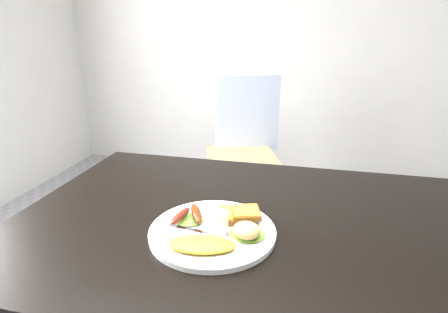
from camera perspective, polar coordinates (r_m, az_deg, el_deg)
name	(u,v)px	position (r m, az deg, el deg)	size (l,w,h in m)	color
room_back_panel	(297,11)	(3.03, 11.81, 22.21)	(4.00, 0.04, 2.70)	silver
dining_table	(250,226)	(0.91, 4.27, -11.19)	(1.20, 0.80, 0.04)	black
dining_chair	(242,159)	(2.18, 2.90, -0.35)	(0.41, 0.41, 0.05)	tan
person	(213,127)	(1.49, -1.79, 4.78)	(0.59, 0.39, 1.63)	navy
plate	(212,232)	(0.84, -1.89, -12.18)	(0.30, 0.30, 0.01)	white
lettuce_left	(189,219)	(0.87, -5.75, -10.16)	(0.08, 0.07, 0.01)	#629F34
lettuce_right	(247,234)	(0.81, 3.74, -12.49)	(0.08, 0.08, 0.01)	#558629
omelette	(201,244)	(0.77, -3.73, -14.12)	(0.15, 0.07, 0.02)	yellow
sausage_a	(180,216)	(0.86, -7.13, -9.60)	(0.02, 0.08, 0.02)	maroon
sausage_b	(196,213)	(0.86, -4.55, -9.23)	(0.02, 0.09, 0.02)	#5A2612
ramekin	(218,219)	(0.84, -1.00, -10.13)	(0.05, 0.05, 0.03)	white
toast_a	(232,216)	(0.88, 1.38, -9.69)	(0.08, 0.08, 0.01)	brown
toast_b	(246,213)	(0.87, 3.59, -9.14)	(0.07, 0.07, 0.01)	brown
potato_salad	(247,230)	(0.79, 3.70, -11.92)	(0.06, 0.06, 0.03)	beige
fork	(195,231)	(0.83, -4.74, -12.01)	(0.14, 0.01, 0.00)	#ADAFB7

